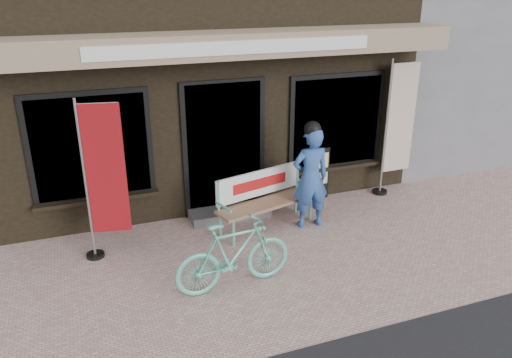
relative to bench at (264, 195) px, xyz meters
name	(u,v)px	position (x,y,z in m)	size (l,w,h in m)	color
ground	(270,271)	(-0.40, -1.27, -0.52)	(70.00, 70.00, 0.00)	#C7A098
storefront	(178,13)	(-0.40, 3.69, 2.47)	(7.00, 6.77, 6.00)	black
neighbor_right_near	(493,12)	(8.10, 4.23, 2.28)	(10.00, 7.00, 5.60)	slate
bench	(264,195)	(0.00, 0.00, 0.00)	(1.69, 0.82, 0.89)	#63C2A9
person	(311,176)	(0.67, -0.23, 0.31)	(0.60, 0.41, 1.69)	#2D559E
bicycle	(234,255)	(-0.95, -1.44, -0.07)	(0.43, 1.52, 0.91)	#63C2A9
nobori_red	(103,179)	(-2.32, -0.11, 0.64)	(0.67, 0.29, 2.25)	gray
nobori_cream	(398,126)	(2.68, 0.47, 0.72)	(0.70, 0.27, 2.40)	gray
menu_stand	(316,173)	(1.24, 0.66, -0.05)	(0.46, 0.11, 0.93)	black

